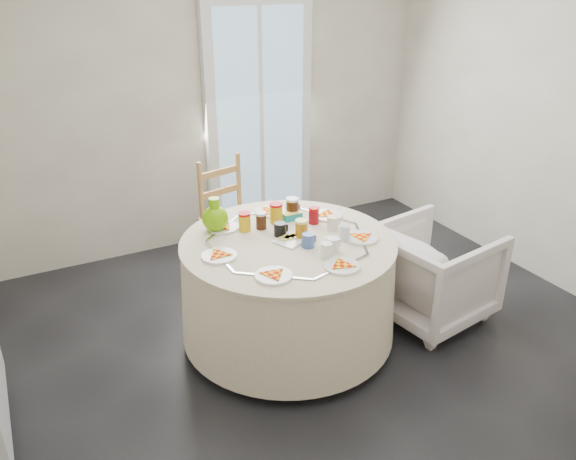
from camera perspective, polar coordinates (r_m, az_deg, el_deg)
name	(u,v)px	position (r m, az deg, el deg)	size (l,w,h in m)	color
floor	(333,350)	(3.77, 4.61, -12.10)	(4.00, 4.00, 0.00)	black
wall_back	(213,95)	(4.90, -7.61, 13.41)	(4.00, 0.02, 2.60)	#BCB5A3
glass_door	(259,121)	(5.06, -2.93, 11.05)	(1.00, 0.08, 2.10)	silver
table	(288,289)	(3.67, 0.00, -6.02)	(1.39, 1.39, 0.70)	beige
wooden_chair	(234,220)	(4.45, -5.50, 1.05)	(0.42, 0.40, 0.95)	#B28B4A
armchair	(433,266)	(4.04, 14.50, -3.61)	(0.73, 0.68, 0.75)	silver
place_settings	(288,234)	(3.49, 0.00, -0.45)	(1.13, 1.13, 0.02)	white
jar_cluster	(278,214)	(3.65, -1.00, 1.63)	(0.52, 0.26, 0.15)	#8F5C0D
butter_tub	(291,211)	(3.79, 0.35, 1.98)	(0.13, 0.10, 0.05)	teal
green_pitcher	(215,210)	(3.61, -7.45, 2.00)	(0.17, 0.17, 0.22)	#62AC03
cheese_platter	(294,233)	(3.50, 0.62, -0.31)	(0.25, 0.16, 0.03)	white
mugs_glasses	(314,225)	(3.52, 2.69, 0.49)	(0.58, 0.58, 0.11)	#9B9B9B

